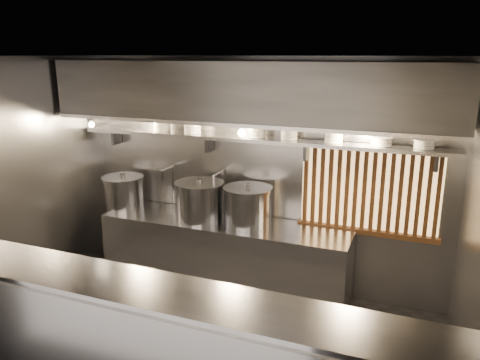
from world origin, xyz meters
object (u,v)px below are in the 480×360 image
Objects in this scene: heat_lamp at (90,119)px; pendant_bulb at (242,133)px; stock_pot_mid at (200,201)px; stock_pot_right at (248,206)px; stock_pot_left at (124,192)px.

heat_lamp is 1.87× the size of pendant_bulb.
pendant_bulb is (1.80, 0.35, -0.11)m from heat_lamp.
heat_lamp is 0.53× the size of stock_pot_mid.
pendant_bulb is 0.28× the size of stock_pot_mid.
pendant_bulb reaches higher than stock_pot_right.
stock_pot_mid is at bearing -174.39° from stock_pot_right.
heat_lamp is at bearing -123.12° from stock_pot_left.
heat_lamp is 1.02m from stock_pot_left.
heat_lamp reaches higher than stock_pot_mid.
heat_lamp reaches higher than stock_pot_left.
stock_pot_mid is at bearing -169.12° from pendant_bulb.
stock_pot_right is (0.59, 0.06, -0.01)m from stock_pot_mid.
heat_lamp is at bearing -168.95° from stock_pot_mid.
stock_pot_mid is 1.02× the size of stock_pot_right.
stock_pot_mid reaches higher than stock_pot_right.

